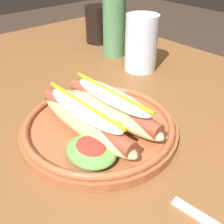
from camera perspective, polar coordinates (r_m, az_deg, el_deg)
name	(u,v)px	position (r m, az deg, el deg)	size (l,w,h in m)	color
dining_table	(111,149)	(0.61, -0.15, -7.74)	(1.27, 0.86, 0.74)	brown
hot_dog_plate	(99,121)	(0.47, -2.80, -2.01)	(0.28, 0.28, 0.08)	#9E5633
soda_cup	(98,24)	(0.91, -2.94, 18.02)	(0.08, 0.08, 0.11)	black
water_cup	(141,43)	(0.70, 6.19, 14.26)	(0.08, 0.08, 0.14)	silver
glass_bottle	(114,21)	(0.79, 0.48, 18.73)	(0.06, 0.06, 0.25)	#4C7F51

